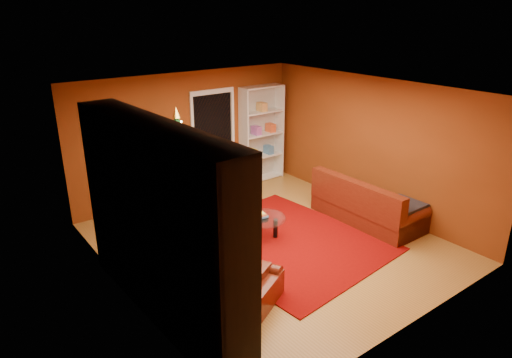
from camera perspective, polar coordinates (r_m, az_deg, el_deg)
floor at (r=7.91m, az=1.75°, el=-8.13°), size 5.00×5.50×0.05m
ceiling at (r=7.03m, az=1.99°, el=11.15°), size 5.00×5.50×0.05m
wall_back at (r=9.59m, az=-8.58°, el=5.41°), size 5.00×0.05×2.60m
wall_left at (r=6.22m, az=-16.67°, el=-3.81°), size 0.05×5.50×2.60m
wall_right at (r=9.09m, az=14.44°, el=4.13°), size 0.05×5.50×2.60m
doorway at (r=9.91m, az=-5.33°, el=4.54°), size 1.06×0.60×2.16m
rug at (r=7.92m, az=3.58°, el=-7.84°), size 3.05×3.45×0.02m
media_unit at (r=5.77m, az=-12.03°, el=-5.53°), size 0.65×3.37×2.57m
christmas_tree at (r=8.56m, az=-9.55°, el=1.69°), size 1.54×1.54×2.15m
gift_box_green at (r=9.15m, az=-6.74°, el=-2.99°), size 0.32×0.32×0.27m
gift_box_red at (r=9.44m, az=-12.69°, el=-2.87°), size 0.20×0.20×0.20m
white_bookshelf at (r=10.42m, az=0.72°, el=5.63°), size 1.03×0.37×2.23m
armchair at (r=6.26m, az=-1.96°, el=-12.15°), size 1.35×1.35×0.78m
dog at (r=6.22m, az=-2.19°, el=-10.34°), size 0.49×0.45×0.26m
sofa at (r=8.76m, az=13.89°, el=-2.40°), size 0.95×2.08×0.89m
coffee_table at (r=7.94m, az=0.86°, el=-6.11°), size 0.90×0.90×0.50m
acrylic_chair at (r=8.03m, az=-3.60°, el=-4.11°), size 0.56×0.59×0.85m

